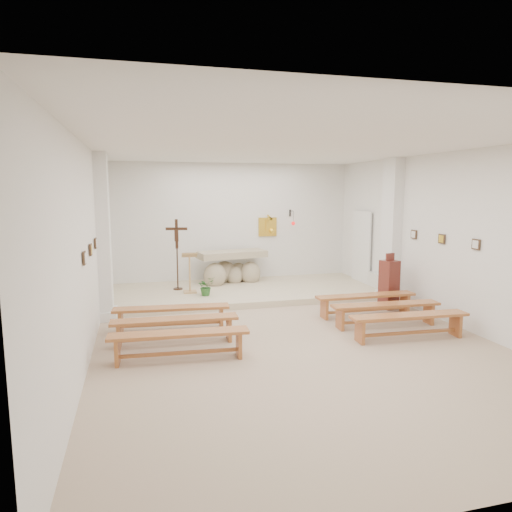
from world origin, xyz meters
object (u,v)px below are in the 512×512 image
object	(u,v)px
bench_left_second	(175,325)
bench_right_second	(386,309)
crucifix_stand	(177,249)
bench_left_front	(172,313)
altar	(231,269)
bench_right_front	(366,300)
bench_right_third	(409,321)
donation_pedestal	(389,284)
lectern	(190,272)
bench_left_third	(179,339)

from	to	relation	value
bench_left_second	bench_right_second	bearing A→B (deg)	2.35
crucifix_stand	bench_left_front	world-z (taller)	crucifix_stand
altar	bench_left_second	xyz separation A→B (m)	(-1.92, -4.41, -0.17)
bench_right_front	bench_left_second	world-z (taller)	same
crucifix_stand	bench_right_third	xyz separation A→B (m)	(3.80, -4.69, -0.86)
bench_right_front	bench_left_second	bearing A→B (deg)	-168.42
bench_right_front	bench_right_third	xyz separation A→B (m)	(0.00, -1.66, 0.00)
bench_right_front	bench_left_second	distance (m)	4.27
bench_left_second	crucifix_stand	bearing A→B (deg)	86.69
bench_right_third	bench_left_second	bearing A→B (deg)	171.71
altar	donation_pedestal	xyz separation A→B (m)	(3.09, -3.14, 0.04)
bench_left_front	bench_right_second	distance (m)	4.27
altar	donation_pedestal	distance (m)	4.40
lectern	bench_left_front	bearing A→B (deg)	-101.24
donation_pedestal	crucifix_stand	bearing A→B (deg)	137.63
bench_left_second	bench_right_third	xyz separation A→B (m)	(4.19, -0.83, 0.00)
donation_pedestal	bench_left_third	world-z (taller)	donation_pedestal
donation_pedestal	bench_left_third	xyz separation A→B (m)	(-5.01, -2.10, -0.22)
bench_left_third	donation_pedestal	bearing A→B (deg)	26.71
bench_left_front	bench_right_third	bearing A→B (deg)	-16.43
lectern	donation_pedestal	xyz separation A→B (m)	(4.36, -2.13, -0.11)
donation_pedestal	bench_right_third	xyz separation A→B (m)	(-0.82, -2.10, -0.22)
altar	donation_pedestal	size ratio (longest dim) A/B	1.54
bench_left_front	lectern	bearing A→B (deg)	80.99
lectern	bench_right_second	bearing A→B (deg)	-40.97
altar	bench_left_third	world-z (taller)	altar
altar	bench_right_second	world-z (taller)	altar
altar	bench_left_second	bearing A→B (deg)	-123.77
bench_left_front	bench_right_front	distance (m)	4.19
donation_pedestal	bench_left_front	distance (m)	5.04
bench_right_third	bench_left_front	bearing A→B (deg)	161.31
donation_pedestal	bench_right_second	size ratio (longest dim) A/B	0.57
bench_right_front	bench_left_third	xyz separation A→B (m)	(-4.19, -1.66, 0.00)
bench_right_third	bench_left_third	bearing A→B (deg)	-177.10
lectern	bench_right_third	distance (m)	5.52
altar	bench_left_third	bearing A→B (deg)	-120.38
bench_left_second	bench_right_second	size ratio (longest dim) A/B	1.00
lectern	crucifix_stand	bearing A→B (deg)	122.82
bench_right_second	lectern	bearing A→B (deg)	139.29
bench_right_front	bench_left_second	size ratio (longest dim) A/B	1.00
crucifix_stand	bench_left_second	xyz separation A→B (m)	(-0.38, -3.87, -0.86)
crucifix_stand	bench_right_front	bearing A→B (deg)	-25.89
donation_pedestal	bench_left_third	bearing A→B (deg)	-170.36
altar	bench_right_second	size ratio (longest dim) A/B	0.89
donation_pedestal	bench_right_third	world-z (taller)	donation_pedestal
crucifix_stand	donation_pedestal	world-z (taller)	crucifix_stand
bench_left_second	bench_left_third	xyz separation A→B (m)	(0.00, -0.83, 0.00)
bench_right_second	bench_right_third	size ratio (longest dim) A/B	1.00
altar	bench_left_second	distance (m)	4.82
crucifix_stand	bench_right_front	size ratio (longest dim) A/B	0.82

